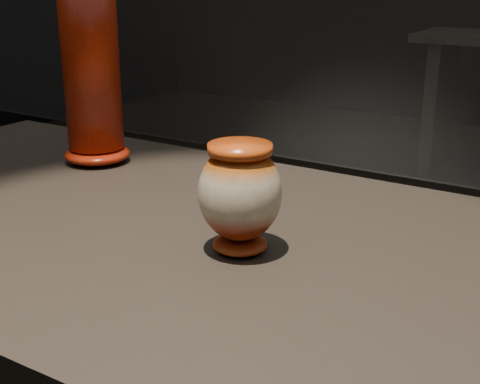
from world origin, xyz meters
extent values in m
cube|color=black|center=(0.00, 0.00, 0.88)|extent=(2.00, 0.80, 0.05)
ellipsoid|color=maroon|center=(-0.05, -0.03, 0.91)|extent=(0.08, 0.08, 0.02)
ellipsoid|color=beige|center=(-0.05, -0.03, 0.99)|extent=(0.12, 0.12, 0.14)
cylinder|color=#C15812|center=(-0.05, -0.03, 1.05)|extent=(0.09, 0.09, 0.01)
ellipsoid|color=red|center=(-0.56, 0.20, 0.92)|extent=(0.16, 0.16, 0.04)
cylinder|color=red|center=(-0.56, 0.20, 1.13)|extent=(0.14, 0.14, 0.39)
cube|color=black|center=(-0.75, 3.53, 0.42)|extent=(0.08, 0.50, 0.85)
camera|label=1|loc=(0.42, -0.79, 1.30)|focal=50.00mm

